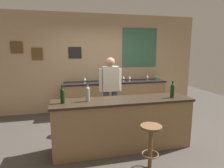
{
  "coord_description": "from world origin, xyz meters",
  "views": [
    {
      "loc": [
        -0.96,
        -3.57,
        1.79
      ],
      "look_at": [
        0.0,
        0.45,
        1.05
      ],
      "focal_mm": 30.81,
      "sensor_mm": 36.0,
      "label": 1
    }
  ],
  "objects_px": {
    "bar_stool": "(151,139)",
    "wine_glass_d": "(130,78)",
    "wine_glass_c": "(124,77)",
    "wine_bottle_a": "(62,95)",
    "wine_glass_a": "(85,79)",
    "coffee_mug": "(156,78)",
    "wine_glass_b": "(111,78)",
    "wine_glass_e": "(147,76)",
    "wine_bottle_b": "(88,93)",
    "bartender": "(110,87)",
    "wine_bottle_c": "(172,90)"
  },
  "relations": [
    {
      "from": "wine_glass_e",
      "to": "bartender",
      "type": "bearing_deg",
      "value": -143.38
    },
    {
      "from": "wine_glass_d",
      "to": "bar_stool",
      "type": "bearing_deg",
      "value": -101.79
    },
    {
      "from": "bar_stool",
      "to": "wine_glass_d",
      "type": "xyz_separation_m",
      "value": [
        0.55,
        2.64,
        0.55
      ]
    },
    {
      "from": "wine_bottle_a",
      "to": "wine_glass_a",
      "type": "distance_m",
      "value": 2.05
    },
    {
      "from": "wine_glass_b",
      "to": "wine_glass_c",
      "type": "bearing_deg",
      "value": 5.24
    },
    {
      "from": "wine_bottle_a",
      "to": "wine_bottle_b",
      "type": "relative_size",
      "value": 1.0
    },
    {
      "from": "wine_glass_d",
      "to": "wine_glass_e",
      "type": "bearing_deg",
      "value": 9.08
    },
    {
      "from": "wine_bottle_b",
      "to": "wine_bottle_a",
      "type": "bearing_deg",
      "value": -175.27
    },
    {
      "from": "wine_bottle_b",
      "to": "wine_glass_a",
      "type": "relative_size",
      "value": 1.97
    },
    {
      "from": "wine_bottle_a",
      "to": "coffee_mug",
      "type": "height_order",
      "value": "wine_bottle_a"
    },
    {
      "from": "bar_stool",
      "to": "wine_bottle_b",
      "type": "xyz_separation_m",
      "value": [
        -0.85,
        0.72,
        0.6
      ]
    },
    {
      "from": "bartender",
      "to": "wine_bottle_c",
      "type": "height_order",
      "value": "bartender"
    },
    {
      "from": "bar_stool",
      "to": "wine_glass_b",
      "type": "xyz_separation_m",
      "value": [
        0.02,
        2.67,
        0.55
      ]
    },
    {
      "from": "wine_glass_e",
      "to": "coffee_mug",
      "type": "xyz_separation_m",
      "value": [
        0.31,
        0.04,
        -0.06
      ]
    },
    {
      "from": "wine_glass_c",
      "to": "wine_glass_d",
      "type": "height_order",
      "value": "same"
    },
    {
      "from": "wine_bottle_b",
      "to": "wine_glass_e",
      "type": "bearing_deg",
      "value": 45.31
    },
    {
      "from": "wine_bottle_b",
      "to": "bar_stool",
      "type": "bearing_deg",
      "value": -40.29
    },
    {
      "from": "wine_bottle_b",
      "to": "wine_glass_e",
      "type": "height_order",
      "value": "wine_bottle_b"
    },
    {
      "from": "wine_glass_b",
      "to": "coffee_mug",
      "type": "height_order",
      "value": "wine_glass_b"
    },
    {
      "from": "bartender",
      "to": "wine_glass_c",
      "type": "bearing_deg",
      "value": 57.98
    },
    {
      "from": "bar_stool",
      "to": "wine_glass_c",
      "type": "bearing_deg",
      "value": 81.84
    },
    {
      "from": "wine_bottle_b",
      "to": "wine_glass_e",
      "type": "distance_m",
      "value": 2.83
    },
    {
      "from": "bar_stool",
      "to": "wine_bottle_b",
      "type": "relative_size",
      "value": 2.22
    },
    {
      "from": "wine_glass_a",
      "to": "wine_glass_c",
      "type": "height_order",
      "value": "same"
    },
    {
      "from": "wine_bottle_a",
      "to": "wine_glass_b",
      "type": "xyz_separation_m",
      "value": [
        1.29,
        1.98,
        -0.05
      ]
    },
    {
      "from": "wine_bottle_a",
      "to": "wine_glass_b",
      "type": "relative_size",
      "value": 1.97
    },
    {
      "from": "wine_glass_c",
      "to": "coffee_mug",
      "type": "relative_size",
      "value": 1.24
    },
    {
      "from": "bartender",
      "to": "wine_glass_e",
      "type": "bearing_deg",
      "value": 36.62
    },
    {
      "from": "wine_bottle_a",
      "to": "wine_glass_a",
      "type": "height_order",
      "value": "wine_bottle_a"
    },
    {
      "from": "wine_glass_c",
      "to": "wine_glass_d",
      "type": "relative_size",
      "value": 1.0
    },
    {
      "from": "wine_glass_d",
      "to": "wine_glass_b",
      "type": "bearing_deg",
      "value": 177.06
    },
    {
      "from": "bar_stool",
      "to": "bartender",
      "type": "bearing_deg",
      "value": 97.44
    },
    {
      "from": "wine_bottle_b",
      "to": "wine_glass_e",
      "type": "xyz_separation_m",
      "value": [
        1.99,
        2.01,
        -0.05
      ]
    },
    {
      "from": "bartender",
      "to": "wine_bottle_b",
      "type": "relative_size",
      "value": 5.29
    },
    {
      "from": "wine_bottle_b",
      "to": "wine_glass_c",
      "type": "relative_size",
      "value": 1.97
    },
    {
      "from": "wine_bottle_a",
      "to": "wine_glass_b",
      "type": "distance_m",
      "value": 2.37
    },
    {
      "from": "bartender",
      "to": "bar_stool",
      "type": "height_order",
      "value": "bartender"
    },
    {
      "from": "bar_stool",
      "to": "wine_glass_d",
      "type": "bearing_deg",
      "value": 78.21
    },
    {
      "from": "wine_glass_a",
      "to": "wine_bottle_a",
      "type": "bearing_deg",
      "value": -105.75
    },
    {
      "from": "wine_glass_c",
      "to": "coffee_mug",
      "type": "distance_m",
      "value": 1.06
    },
    {
      "from": "wine_bottle_c",
      "to": "wine_glass_a",
      "type": "xyz_separation_m",
      "value": [
        -1.4,
        2.05,
        -0.05
      ]
    },
    {
      "from": "wine_bottle_b",
      "to": "wine_glass_a",
      "type": "bearing_deg",
      "value": 85.94
    },
    {
      "from": "wine_bottle_a",
      "to": "wine_glass_d",
      "type": "relative_size",
      "value": 1.97
    },
    {
      "from": "wine_glass_b",
      "to": "wine_glass_e",
      "type": "bearing_deg",
      "value": 3.4
    },
    {
      "from": "wine_bottle_a",
      "to": "coffee_mug",
      "type": "relative_size",
      "value": 2.45
    },
    {
      "from": "wine_bottle_a",
      "to": "coffee_mug",
      "type": "xyz_separation_m",
      "value": [
        2.72,
        2.09,
        -0.11
      ]
    },
    {
      "from": "wine_glass_b",
      "to": "wine_glass_d",
      "type": "bearing_deg",
      "value": -2.94
    },
    {
      "from": "wine_glass_d",
      "to": "wine_bottle_b",
      "type": "bearing_deg",
      "value": -126.21
    },
    {
      "from": "wine_glass_a",
      "to": "bartender",
      "type": "bearing_deg",
      "value": -62.3
    },
    {
      "from": "bar_stool",
      "to": "wine_bottle_a",
      "type": "relative_size",
      "value": 2.22
    }
  ]
}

